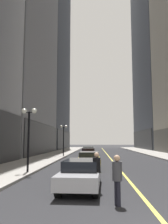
# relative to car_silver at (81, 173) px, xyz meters

# --- Properties ---
(ground_plane) EXTENTS (200.00, 200.00, 0.00)m
(ground_plane) POSITION_rel_car_silver_xyz_m (2.51, 28.80, -0.72)
(ground_plane) COLOR #262628
(sidewalk_left) EXTENTS (4.50, 78.00, 0.15)m
(sidewalk_left) POSITION_rel_car_silver_xyz_m (-5.74, 28.80, -0.64)
(sidewalk_left) COLOR #9E9991
(sidewalk_left) RESTS_ON ground
(sidewalk_right) EXTENTS (4.50, 78.00, 0.15)m
(sidewalk_right) POSITION_rel_car_silver_xyz_m (10.76, 28.80, -0.64)
(sidewalk_right) COLOR #9E9991
(sidewalk_right) RESTS_ON ground
(lane_centre_stripe) EXTENTS (0.16, 70.00, 0.01)m
(lane_centre_stripe) POSITION_rel_car_silver_xyz_m (2.51, 28.80, -0.72)
(lane_centre_stripe) COLOR #E5D64C
(lane_centre_stripe) RESTS_ON ground
(building_left_far) EXTENTS (12.30, 26.00, 65.90)m
(building_left_far) POSITION_rel_car_silver_xyz_m (-14.04, 53.80, 32.14)
(building_left_far) COLOR #4C515B
(building_left_far) RESTS_ON ground
(building_right_far) EXTENTS (15.99, 26.00, 73.80)m
(building_right_far) POSITION_rel_car_silver_xyz_m (20.92, 53.80, 36.11)
(building_right_far) COLOR #4C515B
(building_right_far) RESTS_ON ground
(car_silver) EXTENTS (1.90, 4.85, 1.32)m
(car_silver) POSITION_rel_car_silver_xyz_m (0.00, 0.00, 0.00)
(car_silver) COLOR #B7B7BC
(car_silver) RESTS_ON ground
(car_yellow) EXTENTS (1.82, 4.47, 1.32)m
(car_yellow) POSITION_rel_car_silver_xyz_m (0.11, 8.22, -0.00)
(car_yellow) COLOR yellow
(car_yellow) RESTS_ON ground
(car_red) EXTENTS (1.80, 4.30, 1.32)m
(car_red) POSITION_rel_car_silver_xyz_m (-0.28, 18.95, -0.00)
(car_red) COLOR #B21919
(car_red) RESTS_ON ground
(car_green) EXTENTS (2.00, 4.60, 1.32)m
(car_green) POSITION_rel_car_silver_xyz_m (-0.55, 26.98, -0.00)
(car_green) COLOR #196038
(car_green) RESTS_ON ground
(pedestrian_with_orange_bag) EXTENTS (0.45, 0.45, 1.71)m
(pedestrian_with_orange_bag) POSITION_rel_car_silver_xyz_m (1.42, -2.78, 0.28)
(pedestrian_with_orange_bag) COLOR black
(pedestrian_with_orange_bag) RESTS_ON ground
(pedestrian_in_black_coat) EXTENTS (0.35, 0.35, 1.70)m
(pedestrian_in_black_coat) POSITION_rel_car_silver_xyz_m (0.71, -0.73, 0.27)
(pedestrian_in_black_coat) COLOR black
(pedestrian_in_black_coat) RESTS_ON ground
(street_lamp_left_near) EXTENTS (1.06, 0.36, 4.43)m
(street_lamp_left_near) POSITION_rel_car_silver_xyz_m (-3.89, 4.72, 2.54)
(street_lamp_left_near) COLOR black
(street_lamp_left_near) RESTS_ON ground
(street_lamp_left_far) EXTENTS (1.06, 0.36, 4.43)m
(street_lamp_left_far) POSITION_rel_car_silver_xyz_m (-3.89, 22.22, 2.54)
(street_lamp_left_far) COLOR black
(street_lamp_left_far) RESTS_ON ground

